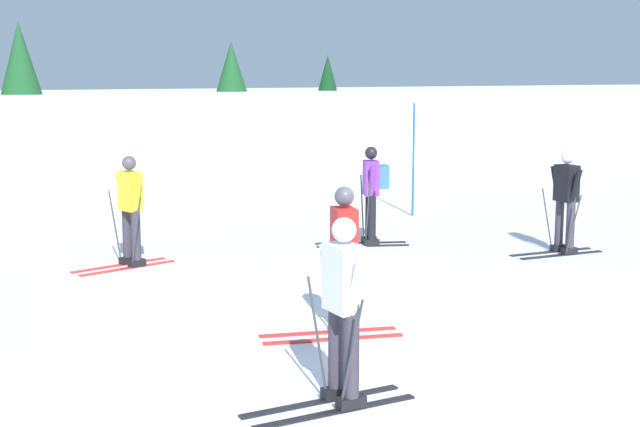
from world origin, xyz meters
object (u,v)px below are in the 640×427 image
object	(u,v)px
skier_yellow	(130,207)
conifer_far_left	(232,92)
conifer_far_centre	(21,85)
skier_red	(343,257)
skier_black	(565,199)
skier_purple	(372,190)
skier_white	(343,306)
trail_marker_pole	(413,160)
conifer_far_right	(328,98)

from	to	relation	value
skier_yellow	conifer_far_left	bearing A→B (deg)	60.18
conifer_far_left	conifer_far_centre	xyz separation A→B (m)	(-6.80, -0.64, 0.28)
conifer_far_left	skier_red	bearing A→B (deg)	-110.62
skier_red	skier_black	xyz separation A→B (m)	(5.58, 2.16, 0.00)
skier_purple	skier_red	world-z (taller)	same
skier_red	conifer_far_left	size ratio (longest dim) A/B	0.43
conifer_far_left	conifer_far_centre	distance (m)	6.84
skier_white	conifer_far_left	distance (m)	21.98
skier_purple	conifer_far_centre	distance (m)	14.01
trail_marker_pole	conifer_far_left	size ratio (longest dim) A/B	0.59
skier_purple	trail_marker_pole	xyz separation A→B (m)	(2.48, 2.24, 0.22)
skier_red	conifer_far_centre	bearing A→B (deg)	89.40
conifer_far_left	conifer_far_right	xyz separation A→B (m)	(3.50, -0.26, -0.23)
skier_black	conifer_far_left	world-z (taller)	conifer_far_left
skier_black	skier_red	bearing A→B (deg)	-158.81
skier_black	skier_white	xyz separation A→B (m)	(-6.68, -3.97, 0.00)
skier_yellow	trail_marker_pole	size ratio (longest dim) A/B	0.73
skier_white	skier_yellow	world-z (taller)	same
skier_purple	skier_white	distance (m)	7.54
skier_black	conifer_far_left	bearing A→B (deg)	85.08
trail_marker_pole	skier_white	bearing A→B (deg)	-129.01
skier_red	skier_white	bearing A→B (deg)	-121.37
conifer_far_left	skier_white	bearing A→B (deg)	-111.65
skier_red	trail_marker_pole	xyz separation A→B (m)	(5.71, 6.61, 0.26)
conifer_far_left	trail_marker_pole	bearing A→B (deg)	-96.08
skier_black	trail_marker_pole	xyz separation A→B (m)	(0.14, 4.44, 0.26)
skier_red	skier_yellow	distance (m)	4.86
skier_white	conifer_far_left	size ratio (longest dim) A/B	0.43
skier_yellow	conifer_far_right	bearing A→B (deg)	49.89
trail_marker_pole	conifer_far_centre	size ratio (longest dim) A/B	0.53
skier_black	conifer_far_left	xyz separation A→B (m)	(1.41, 16.41, 1.42)
skier_red	trail_marker_pole	bearing A→B (deg)	49.14
skier_black	conifer_far_centre	size ratio (longest dim) A/B	0.39
skier_black	conifer_far_right	bearing A→B (deg)	73.09
skier_red	conifer_far_centre	distance (m)	18.02
skier_red	conifer_far_left	xyz separation A→B (m)	(6.99, 18.57, 1.42)
skier_black	conifer_far_right	size ratio (longest dim) A/B	0.48
skier_purple	conifer_far_left	xyz separation A→B (m)	(3.76, 14.21, 1.38)
skier_yellow	conifer_far_centre	bearing A→B (deg)	85.17
skier_white	conifer_far_left	world-z (taller)	conifer_far_left
conifer_far_right	conifer_far_left	bearing A→B (deg)	175.74
trail_marker_pole	skier_yellow	bearing A→B (deg)	-164.54
conifer_far_left	skier_purple	bearing A→B (deg)	-104.81
conifer_far_right	skier_black	bearing A→B (deg)	-106.91
skier_white	skier_black	bearing A→B (deg)	30.73
skier_white	conifer_far_right	xyz separation A→B (m)	(11.59, 20.12, 1.19)
skier_purple	conifer_far_right	xyz separation A→B (m)	(7.26, 13.95, 1.15)
skier_red	conifer_far_left	world-z (taller)	conifer_far_left
skier_yellow	trail_marker_pole	distance (m)	6.89
skier_yellow	conifer_far_left	xyz separation A→B (m)	(7.91, 13.80, 1.42)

